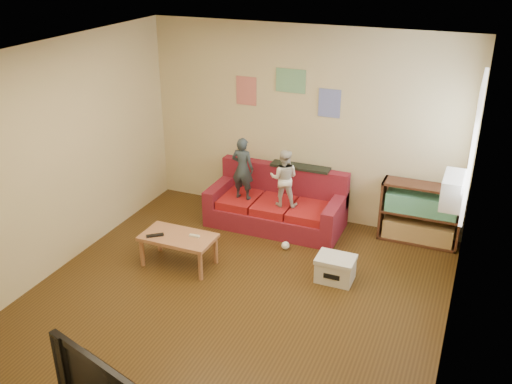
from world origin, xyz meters
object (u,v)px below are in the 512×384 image
at_px(sofa, 277,206).
at_px(coffee_table, 178,240).
at_px(child_b, 284,178).
at_px(bookshelf, 420,217).
at_px(file_box, 335,269).
at_px(child_a, 243,169).

xyz_separation_m(sofa, coffee_table, (-0.73, -1.49, 0.07)).
xyz_separation_m(child_b, bookshelf, (1.76, 0.40, -0.42)).
relative_size(coffee_table, file_box, 2.00).
height_order(sofa, child_a, child_a).
xyz_separation_m(child_a, file_box, (1.60, -0.93, -0.67)).
bearing_deg(file_box, child_b, 136.90).
bearing_deg(sofa, file_box, -43.76).
bearing_deg(child_b, child_a, -11.74).
bearing_deg(bookshelf, file_box, -119.70).
bearing_deg(sofa, bookshelf, 7.08).
distance_m(sofa, child_a, 0.73).
distance_m(coffee_table, file_box, 1.92).
xyz_separation_m(sofa, child_b, (0.15, -0.16, 0.51)).
bearing_deg(bookshelf, child_a, -170.37).
height_order(sofa, file_box, sofa).
xyz_separation_m(child_b, coffee_table, (-0.87, -1.33, -0.44)).
distance_m(sofa, bookshelf, 1.92).
xyz_separation_m(child_a, bookshelf, (2.36, 0.40, -0.46)).
bearing_deg(file_box, sofa, 136.24).
height_order(child_b, coffee_table, child_b).
bearing_deg(child_b, file_box, 125.16).
distance_m(child_b, file_box, 1.50).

